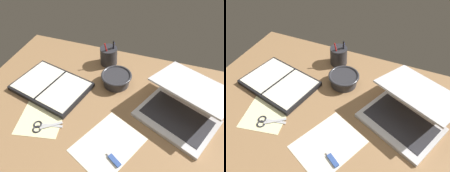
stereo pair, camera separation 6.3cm
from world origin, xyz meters
The scene contains 9 objects.
desk_top centered at (0.00, 0.00, 1.00)cm, with size 140.00×100.00×2.00cm, color #936D47.
laptop centered at (31.60, 10.77, 7.48)cm, with size 44.17×44.73×16.31cm.
bowl centered at (-2.77, 21.31, 5.53)cm, with size 16.04×16.04×6.35cm.
pen_cup centered at (-12.32, 36.65, 7.21)cm, with size 9.75×9.75×15.64cm.
planner centered at (-33.42, 7.20, 3.34)cm, with size 41.32×32.79×2.87cm.
scissors centered at (-25.70, -15.74, 2.34)cm, with size 13.04×9.12×0.80cm.
paper_sheet_front centered at (5.30, -14.57, 2.08)cm, with size 21.06×26.82×0.16cm, color silver.
paper_sheet_beside_planner centered at (-28.63, -9.15, 2.08)cm, with size 19.51×24.93×0.16cm, color #F4EFB2.
usb_drive centered at (9.87, -20.41, 2.50)cm, with size 6.98×5.11×1.00cm.
Camera 1 is at (22.06, -58.73, 82.47)cm, focal length 35.00 mm.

